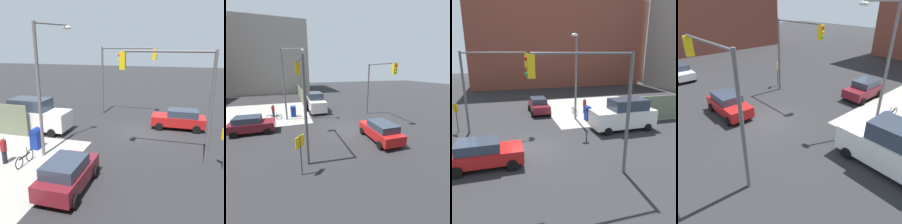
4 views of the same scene
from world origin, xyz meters
TOP-DOWN VIEW (x-y plane):
  - ground_plane at (0.00, 0.00)m, footprint 120.00×120.00m
  - traffic_signal_nw_corner at (-2.48, 4.50)m, footprint 5.32×0.36m
  - traffic_signal_se_corner at (2.50, -4.50)m, footprint 5.26×0.36m
  - street_lamp_corner at (5.06, 5.46)m, footprint 1.31×2.49m
  - mailbox_blue at (6.20, 5.00)m, footprint 0.56×0.64m
  - hatchback_red at (-2.93, -1.71)m, footprint 4.24×2.02m
  - sedan_maroon at (2.07, 8.91)m, footprint 2.02×3.91m
  - van_white_delivery at (8.18, 1.80)m, footprint 5.40×2.32m
  - pedestrian_crossing at (6.80, 7.40)m, footprint 0.36×0.36m
  - bicycle_leaning_on_fence at (5.60, 7.20)m, footprint 0.05×1.75m

SIDE VIEW (x-z plane):
  - ground_plane at x=0.00m, z-range 0.00..0.00m
  - bicycle_leaning_on_fence at x=5.60m, z-range -0.14..0.83m
  - mailbox_blue at x=6.20m, z-range 0.05..1.48m
  - sedan_maroon at x=2.07m, z-range 0.03..1.65m
  - hatchback_red at x=-2.93m, z-range 0.03..1.65m
  - pedestrian_crossing at x=6.80m, z-range 0.03..1.67m
  - van_white_delivery at x=8.18m, z-range -0.03..2.59m
  - traffic_signal_se_corner at x=2.50m, z-range 1.37..7.87m
  - traffic_signal_nw_corner at x=-2.48m, z-range 1.37..7.87m
  - street_lamp_corner at x=5.06m, z-range 0.70..8.70m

